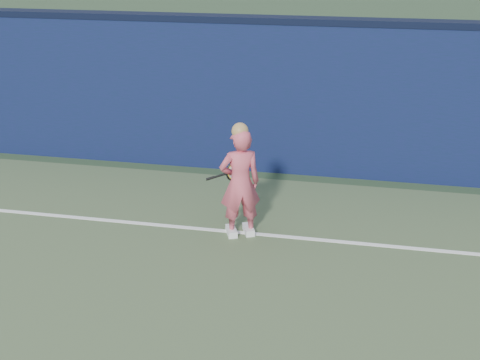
# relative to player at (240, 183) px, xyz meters

# --- Properties ---
(backstop_wall) EXTENTS (24.00, 0.40, 2.50)m
(backstop_wall) POSITION_rel_player_xyz_m (-0.14, 2.52, 0.48)
(backstop_wall) COLOR #0C1A34
(backstop_wall) RESTS_ON ground
(wall_cap) EXTENTS (24.00, 0.42, 0.10)m
(wall_cap) POSITION_rel_player_xyz_m (-0.14, 2.52, 1.78)
(wall_cap) COLOR black
(wall_cap) RESTS_ON backstop_wall
(player) EXTENTS (0.65, 0.55, 1.60)m
(player) POSITION_rel_player_xyz_m (0.00, 0.00, 0.00)
(player) COLOR #CF5062
(player) RESTS_ON ground
(racket) EXTENTS (0.57, 0.21, 0.31)m
(racket) POSITION_rel_player_xyz_m (-0.16, 0.39, -0.02)
(racket) COLOR black
(racket) RESTS_ON ground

